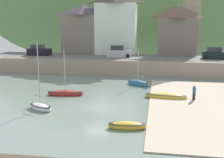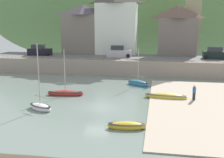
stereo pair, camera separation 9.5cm
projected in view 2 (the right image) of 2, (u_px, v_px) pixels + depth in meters
The scene contains 16 objects.
ground at pixel (86, 150), 17.38m from camera, with size 48.00×41.00×0.61m.
quay_seawall at pixel (121, 66), 43.48m from camera, with size 48.00×9.40×2.40m.
hillside_backdrop at pixel (123, 18), 78.98m from camera, with size 80.00×44.00×26.89m.
waterfront_building_left at pixel (84, 29), 51.11m from camera, with size 8.00×4.58×8.98m.
waterfront_building_centre at pixel (117, 22), 49.85m from camera, with size 7.59×4.68×11.32m.
waterfront_building_right at pixel (177, 30), 48.31m from camera, with size 6.91×4.30×8.76m.
church_with_spire at pixel (193, 9), 50.93m from camera, with size 3.00×3.00×15.91m.
rowboat_small_beached at pixel (138, 83), 35.98m from camera, with size 3.29×2.63×5.06m.
sailboat_tall_mast at pixel (65, 93), 31.09m from camera, with size 4.28×1.57×5.42m.
sailboat_nearest_shore at pixel (166, 96), 29.72m from camera, with size 4.67×1.47×0.79m.
sailboat_far_left at pixel (127, 126), 21.32m from camera, with size 3.15×1.33×0.71m.
sailboat_white_hull at pixel (40, 107), 25.92m from camera, with size 3.02×2.30×6.46m.
parked_car_near_slipway at pixel (39, 51), 48.71m from camera, with size 4.18×1.89×1.95m.
parked_car_by_wall at pixel (119, 52), 46.34m from camera, with size 4.18×1.90×1.95m.
parked_car_end_of_row at pixel (216, 54), 43.73m from camera, with size 4.15×1.82×1.95m.
person_near_water at pixel (194, 92), 28.71m from camera, with size 0.34×0.34×1.62m.
Camera 2 is at (5.77, -25.13, 8.15)m, focal length 43.68 mm.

